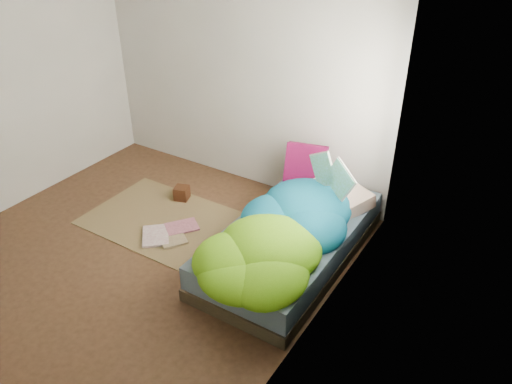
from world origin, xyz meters
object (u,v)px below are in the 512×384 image
open_book (332,165)px  bed (291,242)px  floor_book_b (179,221)px  floor_book_a (142,237)px  pillow_magenta (306,164)px  wooden_box (182,193)px

open_book → bed: bearing=-86.6°
open_book → floor_book_b: bearing=-134.4°
floor_book_a → pillow_magenta: bearing=9.0°
bed → floor_book_a: size_ratio=5.76×
wooden_box → floor_book_a: (0.14, -0.78, -0.06)m
pillow_magenta → floor_book_b: size_ratio=1.30×
pillow_magenta → open_book: bearing=-54.2°
pillow_magenta → open_book: (0.43, -0.38, 0.28)m
wooden_box → floor_book_b: wooden_box is taller
pillow_magenta → floor_book_b: (-0.96, -0.91, -0.52)m
open_book → floor_book_a: 1.96m
wooden_box → floor_book_a: 0.79m
pillow_magenta → open_book: 0.64m
bed → floor_book_a: (-1.36, -0.53, -0.14)m
open_book → wooden_box: 1.82m
wooden_box → floor_book_a: bearing=-79.8°
wooden_box → floor_book_b: bearing=-54.7°
bed → floor_book_b: (-1.23, -0.12, -0.14)m
pillow_magenta → floor_book_b: 1.42m
open_book → wooden_box: bearing=-149.9°
bed → pillow_magenta: 0.91m
floor_book_a → bed: bearing=-20.3°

